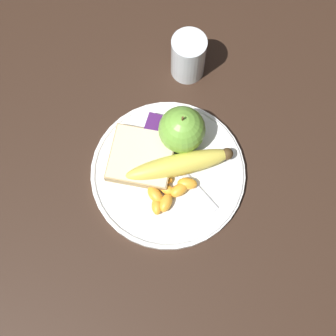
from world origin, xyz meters
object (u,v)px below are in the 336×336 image
object	(u,v)px
banana	(180,165)
jam_packet	(159,126)
fork	(178,168)
bread_slice	(141,157)
plate	(168,172)
apple	(182,130)
juice_glass	(188,57)

from	to	relation	value
banana	jam_packet	bearing A→B (deg)	-47.28
fork	bread_slice	bearing A→B (deg)	35.02
bread_slice	jam_packet	size ratio (longest dim) A/B	2.66
plate	apple	distance (m)	0.08
apple	banana	bearing A→B (deg)	102.79
banana	apple	bearing A→B (deg)	-77.21
plate	bread_slice	size ratio (longest dim) A/B	2.30
juice_glass	jam_packet	bearing A→B (deg)	83.51
banana	bread_slice	size ratio (longest dim) A/B	1.53
banana	fork	size ratio (longest dim) A/B	1.19
bread_slice	fork	bearing A→B (deg)	-178.34
juice_glass	apple	xyz separation A→B (m)	(-0.03, 0.15, 0.01)
bread_slice	jam_packet	world-z (taller)	same
apple	fork	size ratio (longest dim) A/B	0.60
jam_packet	plate	bearing A→B (deg)	118.10
plate	banana	bearing A→B (deg)	-145.90
apple	banana	xyz separation A→B (m)	(-0.01, 0.05, -0.02)
plate	juice_glass	bearing A→B (deg)	-83.64
plate	banana	size ratio (longest dim) A/B	1.50
plate	fork	bearing A→B (deg)	-143.26
juice_glass	jam_packet	world-z (taller)	juice_glass
juice_glass	jam_packet	size ratio (longest dim) A/B	2.09
apple	jam_packet	bearing A→B (deg)	-9.17
banana	plate	bearing A→B (deg)	34.10
plate	banana	xyz separation A→B (m)	(-0.02, -0.01, 0.02)
juice_glass	bread_slice	bearing A→B (deg)	82.29
banana	fork	xyz separation A→B (m)	(0.00, 0.00, -0.02)
bread_slice	fork	size ratio (longest dim) A/B	0.78
fork	jam_packet	world-z (taller)	jam_packet
jam_packet	juice_glass	bearing A→B (deg)	-96.49
plate	apple	xyz separation A→B (m)	(-0.01, -0.07, 0.05)
jam_packet	banana	bearing A→B (deg)	132.72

